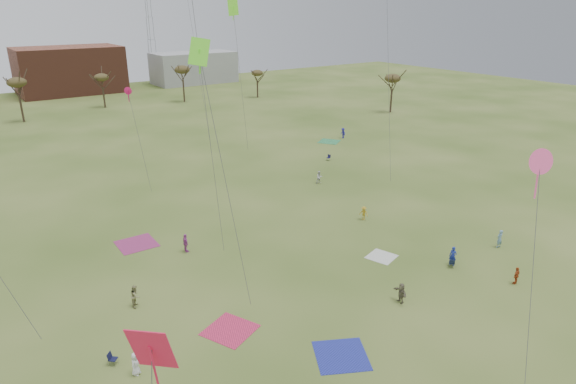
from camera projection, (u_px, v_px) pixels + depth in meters
ground at (373, 298)px, 40.27m from camera, size 260.00×260.00×0.00m
flyer_near_left at (136, 364)px, 31.71m from camera, size 0.93×0.89×1.61m
flyer_near_right at (453, 256)px, 45.09m from camera, size 0.62×0.77×1.81m
spectator_fore_a at (517, 276)px, 42.09m from camera, size 0.96×0.49×1.57m
spectator_fore_b at (136, 296)px, 38.93m from camera, size 1.07×1.12×1.82m
spectator_fore_c at (401, 293)px, 39.46m from camera, size 0.78×1.61×1.67m
flyer_mid_b at (364, 213)px, 54.76m from camera, size 0.92×1.15×1.55m
flyer_mid_c at (500, 239)px, 48.44m from camera, size 0.70×0.49×1.84m
spectator_mid_d at (186, 243)px, 47.51m from camera, size 0.52×1.12×1.86m
spectator_mid_e at (319, 177)px, 65.91m from camera, size 0.93×0.78×1.71m
flyer_far_c at (343, 133)px, 88.49m from camera, size 0.76×1.22×1.82m
blanket_red at (230, 330)px, 36.30m from camera, size 4.33×4.33×0.03m
blanket_blue at (341, 356)px, 33.65m from camera, size 4.67×4.67×0.03m
blanket_cream at (382, 257)px, 46.88m from camera, size 3.05×3.05×0.03m
blanket_plum at (137, 244)px, 49.41m from camera, size 3.65×3.65×0.03m
blanket_olive at (329, 142)px, 86.49m from camera, size 4.66×4.66×0.03m
camp_chair_left at (113, 361)px, 32.77m from camera, size 0.74×0.74×0.87m
camp_chair_center at (452, 265)px, 44.94m from camera, size 0.74×0.73×0.87m
camp_chair_right at (328, 159)px, 75.94m from camera, size 0.69×0.66×0.87m
kites_aloft at (217, 3)px, 47.94m from camera, size 48.61×69.01×26.68m
tree_line at (77, 88)px, 96.74m from camera, size 117.44×49.32×8.91m
building_brick at (70, 70)px, 132.62m from camera, size 26.00×16.00×12.00m
building_grey at (194, 68)px, 150.52m from camera, size 24.00×12.00×9.00m
radio_tower at (149, 16)px, 145.30m from camera, size 1.51×1.72×41.00m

